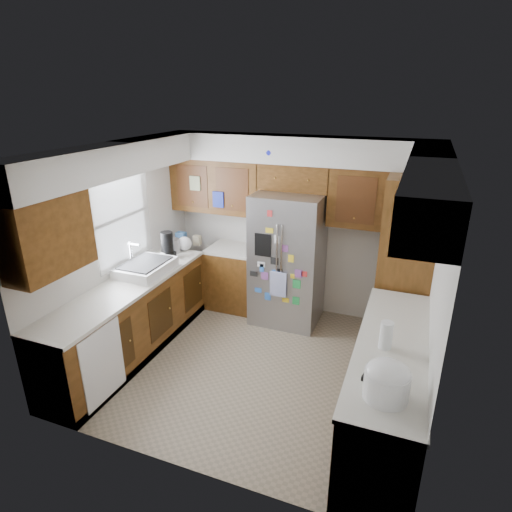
{
  "coord_description": "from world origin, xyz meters",
  "views": [
    {
      "loc": [
        1.54,
        -3.96,
        3.02
      ],
      "look_at": [
        -0.13,
        0.35,
        1.24
      ],
      "focal_mm": 30.0,
      "sensor_mm": 36.0,
      "label": 1
    }
  ],
  "objects_px": {
    "rice_cooker": "(387,380)",
    "paper_towel": "(386,335)",
    "fridge": "(288,259)",
    "pantry": "(406,264)"
  },
  "relations": [
    {
      "from": "rice_cooker",
      "to": "paper_towel",
      "type": "xyz_separation_m",
      "value": [
        -0.07,
        0.67,
        -0.03
      ]
    },
    {
      "from": "pantry",
      "to": "rice_cooker",
      "type": "distance_m",
      "value": 2.38
    },
    {
      "from": "pantry",
      "to": "paper_towel",
      "type": "xyz_separation_m",
      "value": [
        -0.07,
        -1.71,
        -0.03
      ]
    },
    {
      "from": "rice_cooker",
      "to": "paper_towel",
      "type": "relative_size",
      "value": 1.36
    },
    {
      "from": "paper_towel",
      "to": "pantry",
      "type": "bearing_deg",
      "value": 87.79
    },
    {
      "from": "fridge",
      "to": "paper_towel",
      "type": "distance_m",
      "value": 2.28
    },
    {
      "from": "paper_towel",
      "to": "rice_cooker",
      "type": "bearing_deg",
      "value": -84.44
    },
    {
      "from": "pantry",
      "to": "paper_towel",
      "type": "distance_m",
      "value": 1.71
    },
    {
      "from": "pantry",
      "to": "fridge",
      "type": "distance_m",
      "value": 1.51
    },
    {
      "from": "fridge",
      "to": "rice_cooker",
      "type": "bearing_deg",
      "value": -58.38
    }
  ]
}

